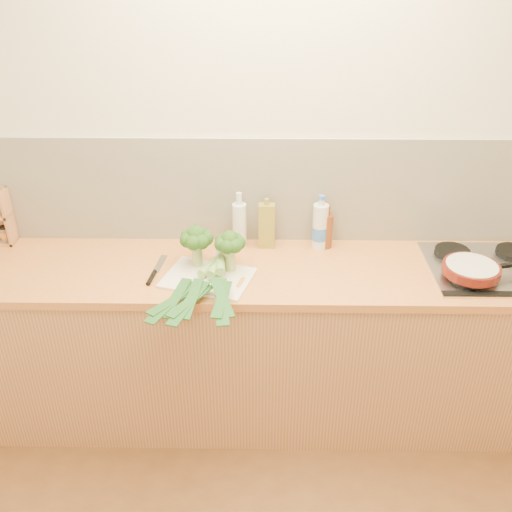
{
  "coord_description": "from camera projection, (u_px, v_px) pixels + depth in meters",
  "views": [
    {
      "loc": [
        -0.06,
        -1.13,
        2.29
      ],
      "look_at": [
        -0.09,
        1.1,
        1.02
      ],
      "focal_mm": 40.0,
      "sensor_mm": 36.0,
      "label": 1
    }
  ],
  "objects": [
    {
      "name": "water_bottle",
      "position": [
        320.0,
        228.0,
        2.83
      ],
      "size": [
        0.08,
        0.08,
        0.26
      ],
      "color": "silver",
      "rests_on": "counter"
    },
    {
      "name": "oil_tin",
      "position": [
        267.0,
        225.0,
        2.83
      ],
      "size": [
        0.08,
        0.05,
        0.26
      ],
      "color": "olive",
      "rests_on": "counter"
    },
    {
      "name": "broccoli_right",
      "position": [
        230.0,
        244.0,
        2.6
      ],
      "size": [
        0.14,
        0.15,
        0.2
      ],
      "color": "#9CAC64",
      "rests_on": "chopping_board"
    },
    {
      "name": "leek_back",
      "position": [
        221.0,
        274.0,
        2.52
      ],
      "size": [
        0.12,
        0.63,
        0.04
      ],
      "rotation": [
        0.0,
        0.0,
        0.09
      ],
      "color": "white",
      "rests_on": "chopping_board"
    },
    {
      "name": "gas_hob",
      "position": [
        491.0,
        267.0,
        2.69
      ],
      "size": [
        0.58,
        0.5,
        0.04
      ],
      "color": "silver",
      "rests_on": "counter"
    },
    {
      "name": "broccoli_left",
      "position": [
        196.0,
        239.0,
        2.64
      ],
      "size": [
        0.15,
        0.16,
        0.21
      ],
      "color": "#9CAC64",
      "rests_on": "chopping_board"
    },
    {
      "name": "leek_mid",
      "position": [
        208.0,
        278.0,
        2.53
      ],
      "size": [
        0.24,
        0.61,
        0.04
      ],
      "rotation": [
        0.0,
        0.0,
        -0.31
      ],
      "color": "white",
      "rests_on": "chopping_board"
    },
    {
      "name": "chopping_board",
      "position": [
        208.0,
        278.0,
        2.62
      ],
      "size": [
        0.45,
        0.38,
        0.01
      ],
      "primitive_type": "cube",
      "rotation": [
        0.0,
        0.0,
        -0.29
      ],
      "color": "beige",
      "rests_on": "counter"
    },
    {
      "name": "glass_bottle",
      "position": [
        239.0,
        225.0,
        2.83
      ],
      "size": [
        0.07,
        0.07,
        0.29
      ],
      "color": "silver",
      "rests_on": "counter"
    },
    {
      "name": "amber_bottle",
      "position": [
        326.0,
        230.0,
        2.84
      ],
      "size": [
        0.06,
        0.06,
        0.23
      ],
      "color": "brown",
      "rests_on": "counter"
    },
    {
      "name": "room_shell",
      "position": [
        275.0,
        191.0,
        2.83
      ],
      "size": [
        3.5,
        3.5,
        3.5
      ],
      "color": "beige",
      "rests_on": "ground"
    },
    {
      "name": "chefs_knife",
      "position": [
        154.0,
        274.0,
        2.64
      ],
      "size": [
        0.06,
        0.28,
        0.02
      ],
      "rotation": [
        0.0,
        0.0,
        -0.11
      ],
      "color": "silver",
      "rests_on": "counter"
    },
    {
      "name": "skillet",
      "position": [
        472.0,
        269.0,
        2.58
      ],
      "size": [
        0.37,
        0.26,
        0.04
      ],
      "rotation": [
        0.0,
        0.0,
        0.21
      ],
      "color": "#53150D",
      "rests_on": "gas_hob"
    },
    {
      "name": "leek_front",
      "position": [
        201.0,
        275.0,
        2.59
      ],
      "size": [
        0.32,
        0.63,
        0.04
      ],
      "rotation": [
        0.0,
        0.0,
        -0.43
      ],
      "color": "white",
      "rests_on": "chopping_board"
    },
    {
      "name": "counter",
      "position": [
        274.0,
        342.0,
        2.93
      ],
      "size": [
        3.2,
        0.62,
        0.9
      ],
      "color": "#B5804B",
      "rests_on": "ground"
    }
  ]
}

